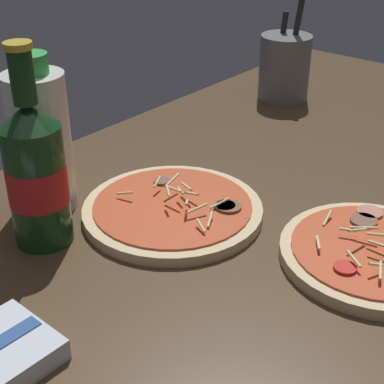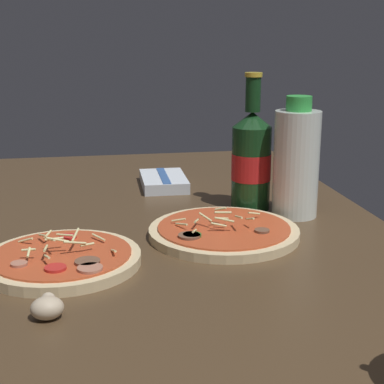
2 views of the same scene
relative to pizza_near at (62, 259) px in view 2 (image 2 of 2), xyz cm
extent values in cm
cube|color=#4C3823|center=(-0.26, 11.82, -2.18)|extent=(160.00, 90.00, 2.50)
cylinder|color=beige|center=(-0.06, -0.03, -0.16)|extent=(23.30, 23.30, 1.55)
cylinder|color=#C14C28|center=(-0.06, -0.03, 0.77)|extent=(20.50, 20.50, 0.30)
cylinder|color=#B7755B|center=(6.92, 4.05, 1.12)|extent=(3.52, 3.52, 0.40)
cylinder|color=brown|center=(4.41, 3.72, 1.12)|extent=(3.58, 3.58, 0.40)
cylinder|color=red|center=(-6.68, 0.72, 1.12)|extent=(2.72, 2.72, 0.40)
cylinder|color=#B7755B|center=(3.59, -5.65, 1.12)|extent=(2.35, 2.35, 0.40)
cylinder|color=red|center=(5.99, -0.60, 1.12)|extent=(3.01, 3.01, 0.40)
cylinder|color=beige|center=(-5.31, -5.60, 1.43)|extent=(1.72, 2.49, 1.26)
cylinder|color=beige|center=(-5.63, -3.04, 1.95)|extent=(2.65, 1.49, 0.93)
cylinder|color=beige|center=(0.48, 1.98, 2.64)|extent=(1.36, 3.33, 1.09)
cylinder|color=beige|center=(-0.51, -1.37, 3.08)|extent=(3.10, 1.45, 1.13)
cylinder|color=beige|center=(1.59, -4.44, 2.38)|extent=(0.70, 2.03, 0.51)
cylinder|color=beige|center=(-0.31, 3.74, 1.96)|extent=(1.19, 2.11, 0.39)
cylinder|color=beige|center=(3.86, -1.80, 2.01)|extent=(2.02, 1.07, 0.67)
cylinder|color=beige|center=(1.60, -2.08, 2.46)|extent=(2.92, 0.56, 0.62)
cylinder|color=beige|center=(-4.60, 5.47, 1.48)|extent=(2.84, 2.10, 0.54)
cylinder|color=beige|center=(-1.38, 2.07, 3.18)|extent=(3.27, 1.27, 1.24)
cylinder|color=beige|center=(-0.02, -0.47, 2.98)|extent=(0.62, 3.32, 1.20)
cylinder|color=beige|center=(-5.24, -2.23, 2.18)|extent=(1.89, 1.35, 0.98)
cylinder|color=beige|center=(1.49, 7.51, 1.40)|extent=(2.91, 0.81, 1.18)
cylinder|color=beige|center=(2.30, -4.39, 2.23)|extent=(2.03, 0.54, 1.00)
cylinder|color=beige|center=(-5.42, 0.34, 1.88)|extent=(1.99, 2.75, 0.60)
cylinder|color=beige|center=(-1.78, -1.05, 2.62)|extent=(0.74, 2.73, 0.39)
cylinder|color=beige|center=(-8.27, 26.28, -0.19)|extent=(25.25, 25.25, 1.48)
cylinder|color=#C14C28|center=(-8.27, 26.28, 0.70)|extent=(22.22, 22.22, 0.30)
cylinder|color=#336628|center=(-4.28, 20.17, 1.05)|extent=(2.99, 2.99, 0.40)
cylinder|color=brown|center=(-4.06, 19.67, 1.05)|extent=(3.56, 3.56, 0.40)
cylinder|color=brown|center=(-4.47, 31.77, 1.05)|extent=(2.47, 2.47, 0.40)
cylinder|color=beige|center=(-5.85, 24.84, 2.01)|extent=(0.49, 2.61, 0.97)
cylinder|color=beige|center=(-4.81, 20.65, 1.54)|extent=(3.00, 1.36, 0.99)
cylinder|color=beige|center=(-11.52, 32.38, 1.79)|extent=(1.25, 2.45, 0.95)
cylinder|color=beige|center=(-8.77, 23.24, 2.48)|extent=(2.45, 1.98, 1.18)
cylinder|color=beige|center=(-8.80, 19.17, 1.46)|extent=(2.84, 1.75, 0.97)
cylinder|color=beige|center=(-6.12, 28.26, 3.04)|extent=(3.27, 0.59, 1.05)
cylinder|color=beige|center=(-9.49, 25.94, 3.57)|extent=(1.57, 1.89, 0.93)
cylinder|color=beige|center=(-8.21, 26.09, 3.30)|extent=(0.43, 2.90, 0.52)
cylinder|color=beige|center=(-10.89, 19.02, 1.53)|extent=(1.40, 2.39, 0.93)
cylinder|color=beige|center=(-7.08, 25.83, 2.64)|extent=(1.13, 1.79, 0.42)
cylinder|color=beige|center=(-5.83, 25.79, 2.81)|extent=(1.66, 3.10, 0.79)
cylinder|color=beige|center=(-8.59, 21.70, 1.98)|extent=(3.19, 1.51, 0.88)
cylinder|color=beige|center=(-6.87, 30.42, 2.37)|extent=(2.17, 0.96, 1.04)
cylinder|color=#143819|center=(-23.60, 35.09, 7.04)|extent=(7.51, 7.51, 15.93)
cone|color=#143819|center=(-23.60, 35.09, 16.45)|extent=(7.51, 7.51, 2.89)
cylinder|color=#143819|center=(-23.60, 35.09, 21.10)|extent=(2.85, 2.85, 6.42)
cylinder|color=gold|center=(-23.60, 35.09, 24.72)|extent=(3.28, 3.28, 0.80)
cylinder|color=red|center=(-23.60, 35.09, 7.36)|extent=(7.58, 7.58, 5.10)
cylinder|color=silver|center=(-17.65, 41.94, 8.85)|extent=(8.38, 8.38, 19.56)
cylinder|color=green|center=(-17.65, 41.94, 19.97)|extent=(4.61, 4.61, 2.67)
cylinder|color=beige|center=(15.24, -1.09, 0.47)|extent=(1.79, 1.79, 1.79)
ellipsoid|color=#C6B293|center=(16.84, -1.09, 0.47)|extent=(3.39, 3.98, 2.79)
cube|color=silver|center=(-43.11, 20.58, 0.27)|extent=(15.86, 9.88, 2.40)
cube|color=#335693|center=(-43.11, 20.58, 1.55)|extent=(14.94, 1.99, 0.16)
camera|label=1|loc=(-60.68, -21.38, 42.12)|focal=55.00mm
camera|label=2|loc=(82.75, 4.81, 32.10)|focal=55.00mm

